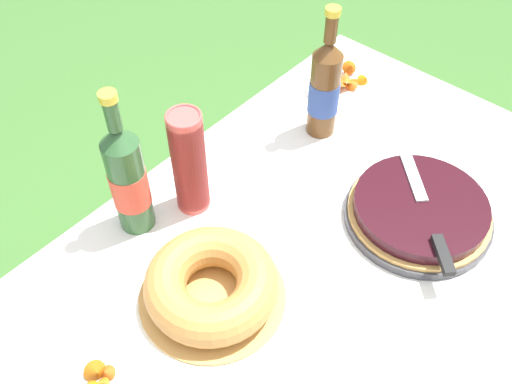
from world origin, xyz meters
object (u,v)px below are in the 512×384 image
at_px(serving_knife, 427,211).
at_px(snack_plate_left, 346,86).
at_px(cider_bottle_green, 128,179).
at_px(cider_bottle_amber, 324,88).
at_px(berry_tart, 419,211).
at_px(cup_stack, 189,163).
at_px(bundt_cake, 211,285).

height_order(serving_knife, snack_plate_left, serving_knife).
bearing_deg(snack_plate_left, cider_bottle_green, 173.86).
height_order(serving_knife, cider_bottle_green, cider_bottle_green).
height_order(cider_bottle_green, snack_plate_left, cider_bottle_green).
bearing_deg(cider_bottle_amber, berry_tart, -105.96).
xyz_separation_m(berry_tart, snack_plate_left, (0.27, 0.38, -0.02)).
relative_size(cup_stack, cider_bottle_amber, 0.76).
relative_size(berry_tart, serving_knife, 1.10).
relative_size(berry_tart, cider_bottle_green, 0.90).
relative_size(serving_knife, snack_plate_left, 1.33).
xyz_separation_m(bundt_cake, cup_stack, (0.15, 0.20, 0.08)).
distance_m(bundt_cake, cup_stack, 0.26).
xyz_separation_m(serving_knife, cider_bottle_amber, (0.12, 0.35, 0.07)).
xyz_separation_m(serving_knife, bundt_cake, (-0.41, 0.22, -0.02)).
bearing_deg(cider_bottle_green, cider_bottle_amber, -13.17).
bearing_deg(cup_stack, serving_knife, -57.66).
relative_size(berry_tart, cider_bottle_amber, 0.94).
xyz_separation_m(cider_bottle_amber, snack_plate_left, (0.17, 0.04, -0.12)).
bearing_deg(bundt_cake, cider_bottle_green, 83.49).
distance_m(berry_tart, serving_knife, 0.05).
relative_size(serving_knife, cider_bottle_amber, 0.85).
height_order(serving_knife, bundt_cake, bundt_cake).
height_order(bundt_cake, cider_bottle_green, cider_bottle_green).
xyz_separation_m(cup_stack, cider_bottle_green, (-0.12, 0.05, 0.01)).
distance_m(berry_tart, cider_bottle_green, 0.61).
distance_m(bundt_cake, cider_bottle_green, 0.27).
bearing_deg(serving_knife, berry_tart, 0.00).
height_order(cup_stack, cider_bottle_green, cider_bottle_green).
distance_m(serving_knife, cider_bottle_green, 0.61).
distance_m(serving_knife, snack_plate_left, 0.49).
xyz_separation_m(bundt_cake, snack_plate_left, (0.70, 0.18, -0.03)).
bearing_deg(snack_plate_left, bundt_cake, -165.54).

